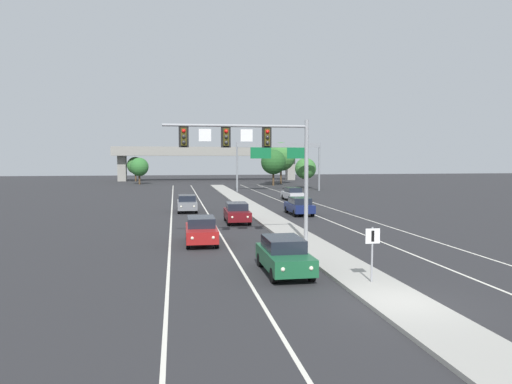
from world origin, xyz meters
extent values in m
plane|color=#28282B|center=(0.00, 0.00, 0.00)|extent=(260.00, 260.00, 0.00)
cube|color=#9E9B93|center=(0.00, 18.00, 0.07)|extent=(2.40, 110.00, 0.15)
cube|color=silver|center=(-4.70, 25.00, 0.00)|extent=(0.14, 100.00, 0.01)
cube|color=silver|center=(4.70, 25.00, 0.00)|extent=(0.14, 100.00, 0.01)
cube|color=silver|center=(-8.00, 25.00, 0.00)|extent=(0.14, 100.00, 0.01)
cube|color=silver|center=(8.00, 25.00, 0.00)|extent=(0.14, 100.00, 0.01)
cylinder|color=gray|center=(0.05, 12.24, 3.75)|extent=(0.24, 0.24, 7.20)
cylinder|color=gray|center=(-4.15, 12.24, 6.95)|extent=(8.39, 0.16, 0.16)
cube|color=black|center=(-2.35, 12.28, 6.30)|extent=(0.56, 0.06, 1.20)
cube|color=#38330F|center=(-2.35, 12.24, 6.30)|extent=(0.32, 0.32, 1.00)
sphere|color=red|center=(-2.35, 12.07, 6.62)|extent=(0.22, 0.22, 0.22)
sphere|color=#282828|center=(-2.35, 12.07, 6.30)|extent=(0.22, 0.22, 0.22)
sphere|color=#282828|center=(-2.35, 12.07, 5.98)|extent=(0.22, 0.22, 0.22)
cube|color=black|center=(-4.75, 12.28, 6.30)|extent=(0.56, 0.06, 1.20)
cube|color=#38330F|center=(-4.75, 12.24, 6.30)|extent=(0.32, 0.32, 1.00)
sphere|color=red|center=(-4.75, 12.07, 6.62)|extent=(0.22, 0.22, 0.22)
sphere|color=#282828|center=(-4.75, 12.07, 6.30)|extent=(0.22, 0.22, 0.22)
sphere|color=#282828|center=(-4.75, 12.07, 5.98)|extent=(0.22, 0.22, 0.22)
cube|color=black|center=(-7.14, 12.28, 6.30)|extent=(0.56, 0.06, 1.20)
cube|color=#38330F|center=(-7.14, 12.24, 6.30)|extent=(0.32, 0.32, 1.00)
sphere|color=red|center=(-7.14, 12.07, 6.62)|extent=(0.22, 0.22, 0.22)
sphere|color=#282828|center=(-7.14, 12.07, 6.30)|extent=(0.22, 0.22, 0.22)
sphere|color=#282828|center=(-7.14, 12.07, 5.98)|extent=(0.22, 0.22, 0.22)
cube|color=white|center=(-3.55, 12.22, 6.40)|extent=(0.70, 0.04, 0.70)
cube|color=white|center=(-5.94, 12.22, 6.40)|extent=(0.70, 0.04, 0.70)
cylinder|color=gray|center=(0.05, 2.61, 1.25)|extent=(0.08, 0.08, 2.20)
cube|color=white|center=(0.05, 2.58, 2.00)|extent=(0.60, 0.03, 0.60)
cube|color=black|center=(0.05, 2.56, 2.00)|extent=(0.12, 0.01, 0.44)
cube|color=#195633|center=(-2.95, 5.09, 0.67)|extent=(1.81, 4.41, 0.70)
cube|color=black|center=(-2.95, 5.31, 1.30)|extent=(1.59, 2.38, 0.56)
sphere|color=#EAE5C6|center=(-2.37, 2.92, 0.72)|extent=(0.18, 0.18, 0.18)
sphere|color=#EAE5C6|center=(-3.52, 2.91, 0.72)|extent=(0.18, 0.18, 0.18)
cylinder|color=black|center=(-2.15, 3.60, 0.32)|extent=(0.22, 0.64, 0.64)
cylinder|color=black|center=(-3.75, 3.59, 0.32)|extent=(0.22, 0.64, 0.64)
cylinder|color=black|center=(-2.16, 6.60, 0.32)|extent=(0.22, 0.64, 0.64)
cylinder|color=black|center=(-3.76, 6.59, 0.32)|extent=(0.22, 0.64, 0.64)
cube|color=maroon|center=(-6.15, 13.06, 0.67)|extent=(1.88, 4.43, 0.70)
cube|color=black|center=(-6.15, 13.28, 1.30)|extent=(1.62, 2.40, 0.56)
sphere|color=#EAE5C6|center=(-5.61, 10.87, 0.72)|extent=(0.18, 0.18, 0.18)
sphere|color=#EAE5C6|center=(-6.77, 10.89, 0.72)|extent=(0.18, 0.18, 0.18)
cylinder|color=black|center=(-5.38, 11.54, 0.32)|extent=(0.23, 0.64, 0.64)
cylinder|color=black|center=(-6.98, 11.57, 0.32)|extent=(0.23, 0.64, 0.64)
cylinder|color=black|center=(-5.33, 14.54, 0.32)|extent=(0.23, 0.64, 0.64)
cylinder|color=black|center=(-6.93, 14.57, 0.32)|extent=(0.23, 0.64, 0.64)
cube|color=#5B0F14|center=(-2.87, 21.77, 0.67)|extent=(1.92, 4.45, 0.70)
cube|color=black|center=(-2.87, 21.99, 1.30)|extent=(1.65, 2.42, 0.56)
sphere|color=#EAE5C6|center=(-2.35, 19.58, 0.72)|extent=(0.18, 0.18, 0.18)
sphere|color=#EAE5C6|center=(-3.51, 19.61, 0.72)|extent=(0.18, 0.18, 0.18)
cylinder|color=black|center=(-2.11, 20.25, 0.32)|extent=(0.24, 0.65, 0.64)
cylinder|color=black|center=(-3.71, 20.29, 0.32)|extent=(0.24, 0.65, 0.64)
cylinder|color=black|center=(-2.03, 23.25, 0.32)|extent=(0.24, 0.65, 0.64)
cylinder|color=black|center=(-3.63, 23.29, 0.32)|extent=(0.24, 0.65, 0.64)
cube|color=slate|center=(-6.56, 30.28, 0.67)|extent=(1.80, 4.40, 0.70)
cube|color=black|center=(-6.56, 30.50, 1.30)|extent=(1.58, 2.38, 0.56)
sphere|color=#EAE5C6|center=(-5.98, 28.10, 0.72)|extent=(0.18, 0.18, 0.18)
sphere|color=#EAE5C6|center=(-7.13, 28.10, 0.72)|extent=(0.18, 0.18, 0.18)
cylinder|color=black|center=(-5.76, 28.78, 0.32)|extent=(0.22, 0.64, 0.64)
cylinder|color=black|center=(-7.36, 28.78, 0.32)|extent=(0.22, 0.64, 0.64)
cylinder|color=black|center=(-5.75, 31.78, 0.32)|extent=(0.22, 0.64, 0.64)
cylinder|color=black|center=(-7.35, 31.78, 0.32)|extent=(0.22, 0.64, 0.64)
cube|color=#141E4C|center=(3.34, 26.16, 0.67)|extent=(1.82, 4.41, 0.70)
cube|color=black|center=(3.35, 25.94, 1.30)|extent=(1.59, 2.38, 0.56)
sphere|color=#EAE5C6|center=(2.76, 28.34, 0.72)|extent=(0.18, 0.18, 0.18)
sphere|color=#EAE5C6|center=(3.91, 28.35, 0.72)|extent=(0.18, 0.18, 0.18)
cylinder|color=black|center=(2.54, 27.66, 0.32)|extent=(0.22, 0.64, 0.64)
cylinder|color=black|center=(4.14, 27.67, 0.32)|extent=(0.22, 0.64, 0.64)
cylinder|color=black|center=(2.55, 24.66, 0.32)|extent=(0.22, 0.64, 0.64)
cylinder|color=black|center=(4.15, 24.67, 0.32)|extent=(0.22, 0.64, 0.64)
cube|color=#B7B7BC|center=(6.33, 40.43, 0.67)|extent=(1.93, 4.45, 0.70)
cube|color=black|center=(6.33, 40.21, 1.30)|extent=(1.65, 2.42, 0.56)
sphere|color=#EAE5C6|center=(5.69, 42.60, 0.72)|extent=(0.18, 0.18, 0.18)
sphere|color=#EAE5C6|center=(6.84, 42.63, 0.72)|extent=(0.18, 0.18, 0.18)
cylinder|color=black|center=(5.48, 41.91, 0.32)|extent=(0.24, 0.65, 0.64)
cylinder|color=black|center=(7.08, 41.96, 0.32)|extent=(0.24, 0.65, 0.64)
cylinder|color=black|center=(5.57, 38.91, 0.32)|extent=(0.24, 0.65, 0.64)
cylinder|color=black|center=(7.17, 38.96, 0.32)|extent=(0.24, 0.65, 0.64)
cylinder|color=gray|center=(1.70, 56.63, 3.75)|extent=(0.28, 0.28, 7.50)
cylinder|color=gray|center=(14.70, 56.63, 3.75)|extent=(0.28, 0.28, 7.50)
cube|color=gray|center=(8.20, 56.63, 7.10)|extent=(13.00, 0.36, 0.70)
cube|color=#0F6033|center=(5.34, 56.43, 5.90)|extent=(3.20, 0.08, 1.70)
cube|color=#0F6033|center=(11.06, 56.43, 5.90)|extent=(3.20, 0.08, 1.70)
cube|color=gray|center=(0.00, 93.78, 6.20)|extent=(42.40, 6.40, 1.10)
cube|color=gray|center=(0.00, 90.78, 7.20)|extent=(42.40, 0.36, 0.90)
cube|color=gray|center=(-19.20, 93.78, 2.83)|extent=(1.80, 2.40, 5.65)
cube|color=gray|center=(19.20, 93.78, 2.83)|extent=(1.80, 2.40, 5.65)
cylinder|color=#4C3823|center=(-16.24, 93.02, 1.02)|extent=(0.36, 0.36, 2.04)
sphere|color=#387533|center=(-16.24, 93.02, 3.53)|extent=(3.72, 3.72, 3.72)
cylinder|color=#4C3823|center=(13.24, 77.39, 1.56)|extent=(0.36, 0.36, 3.13)
sphere|color=#387533|center=(13.24, 77.39, 5.42)|extent=(5.72, 5.72, 5.72)
cylinder|color=#4C3823|center=(10.52, 71.76, 1.27)|extent=(0.36, 0.36, 2.54)
sphere|color=#235623|center=(10.52, 71.76, 4.40)|extent=(4.65, 4.65, 4.65)
cylinder|color=#4C3823|center=(14.02, 62.10, 0.97)|extent=(0.36, 0.36, 1.95)
sphere|color=#387533|center=(14.02, 62.10, 3.37)|extent=(3.56, 3.56, 3.56)
cylinder|color=#4C3823|center=(-14.51, 80.23, 0.98)|extent=(0.36, 0.36, 1.97)
sphere|color=#2D6B2D|center=(-14.51, 80.23, 3.41)|extent=(3.60, 3.60, 3.60)
camera|label=1|loc=(-7.66, -14.99, 5.08)|focal=33.25mm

